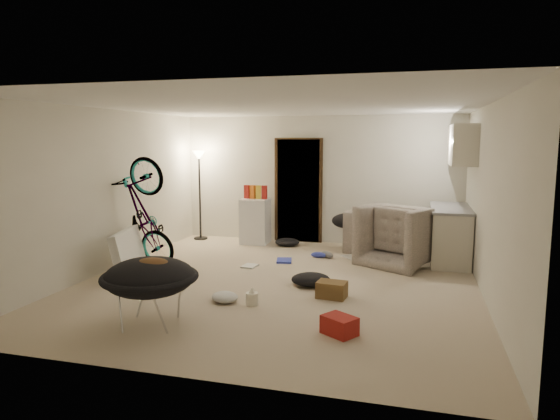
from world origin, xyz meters
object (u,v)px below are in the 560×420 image
(kitchen_counter, at_px, (449,235))
(armchair, at_px, (405,242))
(floor_lamp, at_px, (199,176))
(mini_fridge, at_px, (255,221))
(sofa, at_px, (399,237))
(bicycle, at_px, (145,238))
(saucer_chair, at_px, (150,286))
(drink_case_a, at_px, (332,290))
(drink_case_b, at_px, (339,325))
(tv_box, at_px, (129,253))
(juicer, at_px, (252,298))

(kitchen_counter, xyz_separation_m, armchair, (-0.72, -0.33, -0.08))
(floor_lamp, bearing_deg, mini_fridge, -4.67)
(sofa, relative_size, bicycle, 1.07)
(floor_lamp, xyz_separation_m, mini_fridge, (1.22, -0.10, -0.86))
(armchair, height_order, mini_fridge, mini_fridge)
(bicycle, xyz_separation_m, mini_fridge, (1.12, 2.25, -0.03))
(kitchen_counter, relative_size, saucer_chair, 1.42)
(armchair, relative_size, drink_case_a, 2.99)
(armchair, distance_m, drink_case_b, 3.42)
(kitchen_counter, xyz_separation_m, drink_case_a, (-1.58, -2.48, -0.33))
(armchair, bearing_deg, floor_lamp, 16.56)
(sofa, distance_m, drink_case_b, 4.17)
(drink_case_a, xyz_separation_m, drink_case_b, (0.28, -1.21, -0.01))
(mini_fridge, bearing_deg, sofa, -4.26)
(kitchen_counter, distance_m, tv_box, 5.21)
(kitchen_counter, xyz_separation_m, tv_box, (-4.73, -2.18, -0.10))
(armchair, xyz_separation_m, bicycle, (-4.01, -1.37, 0.11))
(saucer_chair, xyz_separation_m, tv_box, (-1.38, 1.78, -0.11))
(armchair, xyz_separation_m, tv_box, (-4.01, -1.85, -0.02))
(drink_case_b, bearing_deg, mini_fridge, 152.12)
(sofa, bearing_deg, tv_box, 34.98)
(drink_case_a, xyz_separation_m, juicer, (-0.91, -0.55, -0.01))
(armchair, relative_size, saucer_chair, 1.05)
(tv_box, height_order, drink_case_b, tv_box)
(juicer, bearing_deg, sofa, 64.63)
(mini_fridge, xyz_separation_m, juicer, (1.12, -3.58, -0.35))
(saucer_chair, bearing_deg, floor_lamp, 107.83)
(floor_lamp, relative_size, drink_case_b, 5.31)
(floor_lamp, height_order, armchair, floor_lamp)
(bicycle, bearing_deg, mini_fridge, -18.34)
(tv_box, bearing_deg, armchair, 11.03)
(saucer_chair, distance_m, juicer, 1.32)
(sofa, xyz_separation_m, drink_case_a, (-0.74, -2.93, -0.18))
(mini_fridge, distance_m, saucer_chair, 4.52)
(tv_box, relative_size, drink_case_b, 3.04)
(floor_lamp, height_order, sofa, floor_lamp)
(saucer_chair, xyz_separation_m, drink_case_b, (2.05, 0.28, -0.35))
(bicycle, height_order, drink_case_b, bicycle)
(drink_case_a, bearing_deg, bicycle, 172.58)
(sofa, distance_m, bicycle, 4.45)
(drink_case_b, bearing_deg, bicycle, -176.56)
(tv_box, xyz_separation_m, drink_case_a, (3.15, -0.30, -0.24))
(tv_box, bearing_deg, drink_case_a, -19.18)
(floor_lamp, distance_m, mini_fridge, 1.50)
(armchair, relative_size, juicer, 4.96)
(kitchen_counter, distance_m, juicer, 3.93)
(kitchen_counter, relative_size, armchair, 1.35)
(kitchen_counter, height_order, bicycle, bicycle)
(sofa, height_order, armchair, armchair)
(sofa, distance_m, tv_box, 4.70)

